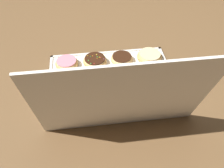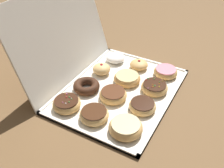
% 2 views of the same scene
% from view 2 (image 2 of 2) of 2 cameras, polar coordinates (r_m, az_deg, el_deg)
% --- Properties ---
extents(ground_plane, '(3.00, 3.00, 0.00)m').
position_cam_2_polar(ground_plane, '(1.12, 1.77, -1.70)').
color(ground_plane, brown).
extents(donut_box, '(0.56, 0.43, 0.01)m').
position_cam_2_polar(donut_box, '(1.12, 1.77, -1.49)').
color(donut_box, silver).
rests_on(donut_box, ground).
extents(box_lid_open, '(0.56, 0.13, 0.40)m').
position_cam_2_polar(box_lid_open, '(1.15, -10.69, 10.39)').
color(box_lid_open, silver).
rests_on(box_lid_open, ground).
extents(glazed_ring_donut_0, '(0.12, 0.12, 0.04)m').
position_cam_2_polar(glazed_ring_donut_0, '(0.93, 3.01, -9.41)').
color(glazed_ring_donut_0, tan).
rests_on(glazed_ring_donut_0, donut_box).
extents(chocolate_frosted_donut_1, '(0.11, 0.11, 0.03)m').
position_cam_2_polar(chocolate_frosted_donut_1, '(1.02, 6.66, -4.72)').
color(chocolate_frosted_donut_1, '#E5B770').
rests_on(chocolate_frosted_donut_1, donut_box).
extents(sprinkle_donut_2, '(0.11, 0.11, 0.04)m').
position_cam_2_polar(sprinkle_donut_2, '(1.12, 9.26, -0.69)').
color(sprinkle_donut_2, tan).
rests_on(sprinkle_donut_2, donut_box).
extents(pink_frosted_donut_3, '(0.11, 0.11, 0.04)m').
position_cam_2_polar(pink_frosted_donut_3, '(1.22, 11.62, 2.64)').
color(pink_frosted_donut_3, tan).
rests_on(pink_frosted_donut_3, donut_box).
extents(chocolate_frosted_donut_4, '(0.11, 0.11, 0.04)m').
position_cam_2_polar(chocolate_frosted_donut_4, '(0.98, -3.92, -6.66)').
color(chocolate_frosted_donut_4, '#E5B770').
rests_on(chocolate_frosted_donut_4, donut_box).
extents(chocolate_frosted_donut_5, '(0.11, 0.11, 0.04)m').
position_cam_2_polar(chocolate_frosted_donut_5, '(1.06, 0.11, -2.29)').
color(chocolate_frosted_donut_5, tan).
rests_on(chocolate_frosted_donut_5, donut_box).
extents(glazed_ring_donut_6, '(0.12, 0.12, 0.04)m').
position_cam_2_polar(glazed_ring_donut_6, '(1.15, 3.53, 1.19)').
color(glazed_ring_donut_6, tan).
rests_on(glazed_ring_donut_6, donut_box).
extents(jelly_filled_donut_7, '(0.09, 0.09, 0.04)m').
position_cam_2_polar(jelly_filled_donut_7, '(1.25, 5.90, 4.23)').
color(jelly_filled_donut_7, tan).
rests_on(jelly_filled_donut_7, donut_box).
extents(sprinkle_donut_8, '(0.11, 0.11, 0.04)m').
position_cam_2_polar(sprinkle_donut_8, '(1.04, -9.87, -4.23)').
color(sprinkle_donut_8, tan).
rests_on(sprinkle_donut_8, donut_box).
extents(chocolate_cake_ring_donut_9, '(0.11, 0.11, 0.04)m').
position_cam_2_polar(chocolate_cake_ring_donut_9, '(1.12, -5.61, -0.46)').
color(chocolate_cake_ring_donut_9, '#381E11').
rests_on(chocolate_cake_ring_donut_9, donut_box).
extents(jelly_filled_donut_10, '(0.08, 0.08, 0.05)m').
position_cam_2_polar(jelly_filled_donut_10, '(1.21, -2.30, 3.31)').
color(jelly_filled_donut_10, '#E5B770').
rests_on(jelly_filled_donut_10, donut_box).
extents(powdered_filled_donut_11, '(0.09, 0.09, 0.04)m').
position_cam_2_polar(powdered_filled_donut_11, '(1.30, 0.76, 5.76)').
color(powdered_filled_donut_11, white).
rests_on(powdered_filled_donut_11, donut_box).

